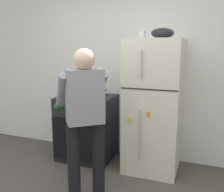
# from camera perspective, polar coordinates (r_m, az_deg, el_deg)

# --- Properties ---
(kitchen_wall_back) EXTENTS (6.00, 0.10, 2.70)m
(kitchen_wall_back) POSITION_cam_1_polar(r_m,az_deg,el_deg) (3.73, 4.21, 6.99)
(kitchen_wall_back) COLOR white
(kitchen_wall_back) RESTS_ON ground
(refrigerator) EXTENTS (0.68, 0.72, 1.71)m
(refrigerator) POSITION_cam_1_polar(r_m,az_deg,el_deg) (3.33, 9.33, -2.24)
(refrigerator) COLOR silver
(refrigerator) RESTS_ON ground
(stove_range) EXTENTS (0.76, 0.67, 0.92)m
(stove_range) POSITION_cam_1_polar(r_m,az_deg,el_deg) (3.73, -5.68, -7.04)
(stove_range) COLOR black
(stove_range) RESTS_ON ground
(person_cook) EXTENTS (0.68, 0.72, 1.60)m
(person_cook) POSITION_cam_1_polar(r_m,az_deg,el_deg) (2.58, -6.20, -3.77)
(person_cook) COLOR black
(person_cook) RESTS_ON ground
(red_pot) EXTENTS (0.33, 0.23, 0.13)m
(red_pot) POSITION_cam_1_polar(r_m,az_deg,el_deg) (3.50, -3.79, 0.77)
(red_pot) COLOR #236638
(red_pot) RESTS_ON stove_range
(coffee_mug) EXTENTS (0.11, 0.08, 0.10)m
(coffee_mug) POSITION_cam_1_polar(r_m,az_deg,el_deg) (3.33, 6.93, 13.47)
(coffee_mug) COLOR silver
(coffee_mug) RESTS_ON refrigerator
(pepper_mill) EXTENTS (0.05, 0.05, 0.15)m
(pepper_mill) POSITION_cam_1_polar(r_m,az_deg,el_deg) (3.93, -8.41, 1.90)
(pepper_mill) COLOR brown
(pepper_mill) RESTS_ON stove_range
(mixing_bowl) EXTENTS (0.28, 0.28, 0.12)m
(mixing_bowl) POSITION_cam_1_polar(r_m,az_deg,el_deg) (3.23, 11.28, 13.68)
(mixing_bowl) COLOR black
(mixing_bowl) RESTS_ON refrigerator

